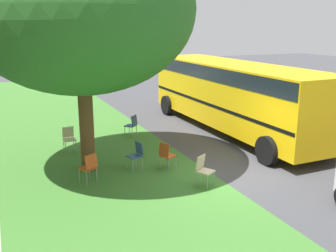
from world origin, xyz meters
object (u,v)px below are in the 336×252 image
(chair_0, at_px, (204,168))
(chair_1, at_px, (69,137))
(school_bus, at_px, (233,90))
(street_tree, at_px, (80,9))
(chair_5, at_px, (166,154))
(chair_4, at_px, (136,153))
(chair_2, at_px, (89,166))
(chair_3, at_px, (132,124))

(chair_0, distance_m, chair_1, 5.52)
(chair_1, xyz_separation_m, school_bus, (-0.05, -6.86, 1.24))
(chair_0, height_order, school_bus, school_bus)
(street_tree, distance_m, chair_0, 5.70)
(chair_5, height_order, school_bus, school_bus)
(street_tree, xyz_separation_m, chair_4, (-0.58, -1.39, -4.32))
(chair_0, distance_m, chair_2, 3.26)
(chair_0, distance_m, chair_4, 2.37)
(chair_3, bearing_deg, school_bus, -102.69)
(chair_5, bearing_deg, street_tree, 66.13)
(chair_4, bearing_deg, chair_0, -147.04)
(street_tree, height_order, chair_2, street_tree)
(school_bus, bearing_deg, chair_4, 116.82)
(chair_1, height_order, chair_3, same)
(chair_2, relative_size, chair_5, 1.00)
(school_bus, bearing_deg, street_tree, 107.39)
(chair_4, bearing_deg, street_tree, 67.41)
(chair_2, height_order, chair_4, same)
(chair_0, xyz_separation_m, chair_3, (5.59, 0.20, 0.00))
(chair_4, xyz_separation_m, school_bus, (2.66, -5.26, 1.24))
(chair_2, xyz_separation_m, school_bus, (3.15, -6.87, 1.24))
(chair_2, distance_m, school_bus, 7.66)
(chair_0, distance_m, chair_5, 1.64)
(chair_4, distance_m, chair_5, 0.94)
(chair_3, distance_m, chair_5, 4.02)
(chair_1, relative_size, chair_5, 1.00)
(chair_3, distance_m, chair_4, 3.76)
(chair_1, height_order, chair_5, same)
(chair_3, xyz_separation_m, chair_5, (-4.01, 0.24, 0.00))
(street_tree, bearing_deg, chair_3, -39.36)
(chair_1, height_order, chair_4, same)
(street_tree, relative_size, chair_2, 8.28)
(street_tree, relative_size, chair_4, 8.28)
(street_tree, height_order, school_bus, street_tree)
(chair_2, bearing_deg, chair_3, -33.34)
(chair_3, distance_m, school_bus, 4.45)
(street_tree, height_order, chair_4, street_tree)
(street_tree, distance_m, chair_4, 4.58)
(chair_1, bearing_deg, chair_4, -149.48)
(chair_0, bearing_deg, chair_5, 15.67)
(chair_4, relative_size, chair_5, 1.00)
(street_tree, relative_size, chair_0, 8.28)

